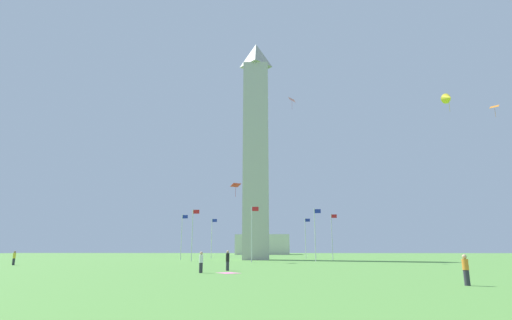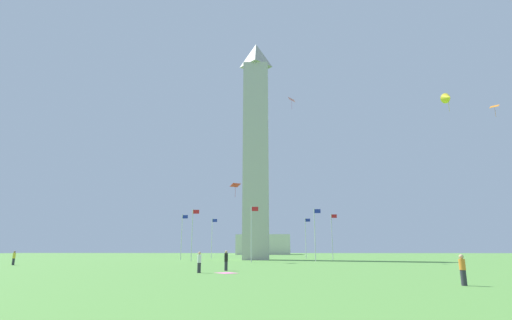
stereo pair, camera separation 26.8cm
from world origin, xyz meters
name	(u,v)px [view 2 (the right image)]	position (x,y,z in m)	size (l,w,h in m)	color
ground_plane	(256,260)	(0.00, 0.00, 0.00)	(260.00, 260.00, 0.00)	#548C3D
obelisk_monument	(256,145)	(0.00, 0.00, 21.71)	(4.78, 4.78, 43.41)	#B7B2A8
flagpole_n	(332,234)	(13.99, 0.00, 4.54)	(1.12, 0.14, 8.31)	silver
flagpole_ne	(306,236)	(9.91, 9.85, 4.54)	(1.12, 0.14, 8.31)	silver
flagpole_e	(259,237)	(0.06, 13.93, 4.54)	(1.12, 0.14, 8.31)	silver
flagpole_se	(212,236)	(-9.80, 9.85, 4.54)	(1.12, 0.14, 8.31)	silver
flagpole_s	(182,235)	(-13.88, 0.00, 4.54)	(1.12, 0.14, 8.31)	silver
flagpole_sw	(192,232)	(-9.80, -9.85, 4.54)	(1.12, 0.14, 8.31)	silver
flagpole_w	(252,231)	(0.06, -13.93, 4.54)	(1.12, 0.14, 8.31)	silver
flagpole_nw	(315,232)	(9.91, -9.85, 4.54)	(1.12, 0.14, 8.31)	silver
person_white_shirt	(199,262)	(-2.58, -40.43, 0.84)	(0.32, 0.32, 1.69)	#2D2D38
person_yellow_shirt	(14,258)	(-28.13, -25.91, 0.84)	(0.32, 0.32, 1.69)	#2D2D38
person_black_shirt	(226,261)	(-0.80, -37.06, 0.88)	(0.32, 0.32, 1.77)	#2D2D38
person_orange_shirt	(463,270)	(13.59, -50.93, 0.80)	(0.32, 0.32, 1.61)	#2D2D38
kite_yellow_delta	(448,98)	(25.18, -26.66, 20.18)	(1.41, 1.56, 2.57)	yellow
kite_pink_diamond	(292,100)	(6.60, -11.30, 26.42)	(1.30, 1.44, 2.07)	pink
kite_orange_diamond	(494,107)	(35.88, -17.65, 22.23)	(1.57, 1.55, 1.94)	orange
kite_red_diamond	(235,185)	(-2.46, -14.27, 11.42)	(1.80, 1.78, 2.05)	red
distant_building	(264,245)	(-1.05, 75.77, 3.55)	(19.38, 17.55, 7.11)	beige
picnic_blanket_near_first_person	(226,273)	(-0.33, -40.46, 0.01)	(1.80, 1.40, 0.01)	pink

